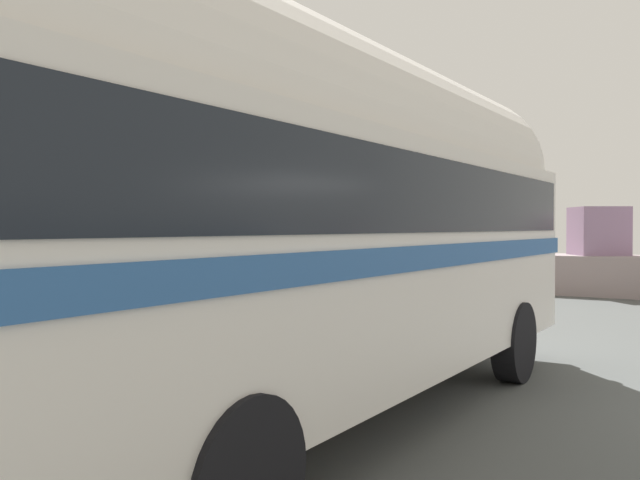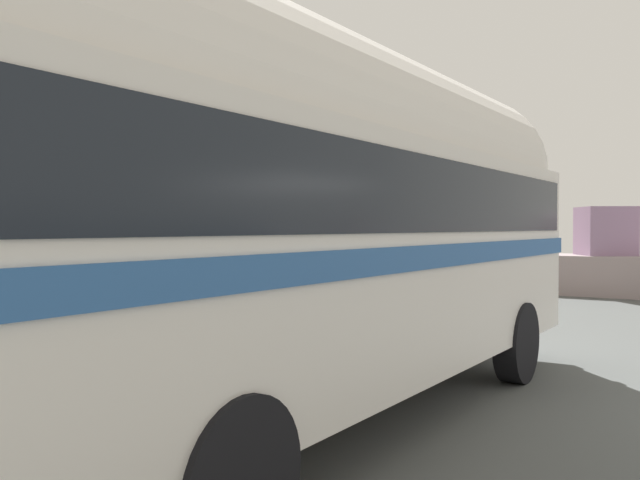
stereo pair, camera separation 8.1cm
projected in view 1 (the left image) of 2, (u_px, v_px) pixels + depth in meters
The scene contains 2 objects.
vintage_coach at pixel (321, 209), 6.41m from camera, with size 2.49×8.59×3.70m.
second_coach at pixel (61, 214), 8.88m from camera, with size 2.73×8.66×3.70m.
Camera 1 is at (-1.48, -7.83, 1.88)m, focal length 37.69 mm.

